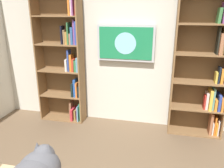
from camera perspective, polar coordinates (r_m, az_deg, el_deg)
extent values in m
cube|color=beige|center=(3.63, 4.07, 10.30)|extent=(4.52, 0.06, 2.70)
cube|color=brown|center=(3.46, 15.31, 4.18)|extent=(0.02, 0.28, 2.09)
cube|color=brown|center=(3.62, 21.31, 4.21)|extent=(0.79, 0.01, 2.09)
cube|color=brown|center=(3.86, 19.80, -11.33)|extent=(0.74, 0.27, 0.02)
cube|color=brown|center=(3.69, 20.48, -5.69)|extent=(0.74, 0.27, 0.02)
cube|color=brown|center=(3.55, 21.21, 0.46)|extent=(0.74, 0.27, 0.02)
cube|color=brown|center=(3.45, 21.99, 7.02)|extent=(0.74, 0.27, 0.02)
cube|color=brown|center=(3.41, 22.82, 13.86)|extent=(0.74, 0.27, 0.02)
cube|color=silver|center=(3.86, 25.29, -9.92)|extent=(0.02, 0.13, 0.24)
cube|color=orange|center=(3.86, 24.91, -10.23)|extent=(0.02, 0.13, 0.19)
cube|color=orange|center=(3.84, 24.61, -9.43)|extent=(0.02, 0.14, 0.30)
cube|color=silver|center=(3.87, 24.10, -10.11)|extent=(0.02, 0.15, 0.19)
cube|color=#A1603E|center=(3.82, 23.76, -9.01)|extent=(0.04, 0.16, 0.35)
cube|color=orange|center=(3.72, 25.97, -4.36)|extent=(0.04, 0.23, 0.20)
cube|color=#2F4297|center=(3.69, 25.42, -4.06)|extent=(0.04, 0.21, 0.24)
cube|color=orange|center=(3.68, 24.70, -4.66)|extent=(0.04, 0.18, 0.17)
cube|color=#66A59D|center=(3.67, 24.29, -3.34)|extent=(0.03, 0.16, 0.33)
cube|color=gold|center=(3.65, 23.62, -3.52)|extent=(0.04, 0.22, 0.31)
cube|color=silver|center=(3.67, 22.87, -3.77)|extent=(0.03, 0.17, 0.26)
cube|color=#B32B23|center=(3.64, 22.41, -4.20)|extent=(0.02, 0.12, 0.21)
cube|color=orange|center=(3.57, 26.09, 1.87)|extent=(0.04, 0.12, 0.21)
cube|color=black|center=(3.56, 25.46, 2.12)|extent=(0.03, 0.14, 0.24)
cube|color=gold|center=(3.56, 24.89, 1.58)|extent=(0.03, 0.12, 0.16)
cube|color=olive|center=(3.46, 26.37, 9.63)|extent=(0.02, 0.14, 0.35)
cube|color=#A16746|center=(3.46, 25.73, 9.19)|extent=(0.04, 0.24, 0.29)
cube|color=black|center=(3.46, 25.27, 9.98)|extent=(0.02, 0.16, 0.38)
cube|color=#75417A|center=(3.44, 26.46, 15.89)|extent=(0.03, 0.20, 0.27)
cube|color=#3F7840|center=(3.44, 25.59, 15.41)|extent=(0.05, 0.16, 0.20)
cube|color=brown|center=(3.67, -7.87, 6.38)|extent=(0.02, 0.28, 2.21)
cube|color=brown|center=(3.99, -17.97, 6.61)|extent=(0.02, 0.28, 2.21)
cube|color=brown|center=(3.94, -12.29, 6.92)|extent=(0.76, 0.01, 2.21)
cube|color=brown|center=(4.17, -12.06, -8.35)|extent=(0.72, 0.27, 0.02)
cube|color=brown|center=(4.00, -12.47, -2.72)|extent=(0.72, 0.27, 0.02)
cube|color=brown|center=(3.87, -12.90, 3.35)|extent=(0.72, 0.27, 0.02)
cube|color=brown|center=(3.78, -13.37, 9.77)|extent=(0.72, 0.27, 0.02)
cube|color=brown|center=(3.75, -13.87, 16.39)|extent=(0.72, 0.27, 0.02)
cube|color=#2B7446|center=(3.96, -7.81, -6.82)|extent=(0.03, 0.16, 0.33)
cube|color=#5C96AD|center=(3.98, -8.23, -7.09)|extent=(0.02, 0.22, 0.28)
cube|color=#85477B|center=(4.01, -8.51, -7.20)|extent=(0.03, 0.15, 0.24)
cube|color=olive|center=(4.03, -9.07, -7.55)|extent=(0.03, 0.17, 0.18)
cube|color=#BD2C36|center=(4.04, -9.72, -7.33)|extent=(0.04, 0.24, 0.21)
cube|color=#8F6042|center=(4.05, -10.28, -6.40)|extent=(0.05, 0.14, 0.32)
cube|color=#1D292B|center=(3.82, -8.09, -1.78)|extent=(0.03, 0.17, 0.19)
cube|color=orange|center=(3.83, -8.56, -1.24)|extent=(0.03, 0.22, 0.25)
cube|color=#224D9F|center=(3.83, -9.17, -0.91)|extent=(0.04, 0.16, 0.30)
cube|color=black|center=(3.87, -9.72, -1.31)|extent=(0.04, 0.18, 0.23)
cube|color=#618FA7|center=(3.70, -8.41, 4.98)|extent=(0.03, 0.20, 0.23)
cube|color=#2E7541|center=(3.74, -8.92, 4.69)|extent=(0.03, 0.20, 0.18)
cube|color=#B03621|center=(3.73, -9.57, 4.82)|extent=(0.05, 0.17, 0.21)
cube|color=orange|center=(3.74, -10.21, 5.35)|extent=(0.03, 0.13, 0.27)
cube|color=#314792|center=(3.74, -10.82, 5.91)|extent=(0.03, 0.13, 0.35)
cube|color=beige|center=(3.79, -11.16, 4.85)|extent=(0.03, 0.19, 0.20)
cube|color=#2F449E|center=(3.62, -8.75, 12.68)|extent=(0.04, 0.19, 0.35)
cube|color=#7F488B|center=(3.65, -9.24, 12.87)|extent=(0.02, 0.17, 0.38)
cube|color=#2E5588|center=(3.65, -9.85, 11.97)|extent=(0.04, 0.15, 0.27)
cube|color=#97674E|center=(3.68, -10.27, 11.23)|extent=(0.03, 0.15, 0.17)
cube|color=#316E3D|center=(3.67, -10.85, 12.51)|extent=(0.02, 0.15, 0.34)
cube|color=#A57736|center=(3.69, -11.34, 11.38)|extent=(0.04, 0.12, 0.19)
cube|color=#8C6B4A|center=(3.72, -11.72, 11.64)|extent=(0.02, 0.16, 0.22)
cube|color=black|center=(3.71, -12.42, 12.05)|extent=(0.03, 0.12, 0.28)
cube|color=#B52D28|center=(3.61, -8.98, 19.57)|extent=(0.04, 0.13, 0.35)
cube|color=#81477E|center=(3.62, -9.52, 19.51)|extent=(0.02, 0.23, 0.35)
cube|color=silver|center=(3.64, -10.05, 19.57)|extent=(0.04, 0.12, 0.36)
cube|color=orange|center=(3.66, -10.55, 18.94)|extent=(0.03, 0.16, 0.28)
cube|color=#B7B7BC|center=(3.55, 3.51, 10.33)|extent=(0.90, 0.06, 0.56)
cube|color=#1E7F4C|center=(3.52, 3.41, 10.25)|extent=(0.83, 0.01, 0.49)
cylinder|color=#8CCCEA|center=(3.51, 3.40, 10.24)|extent=(0.33, 0.00, 0.33)
sphere|color=#4C4C51|center=(1.52, -16.92, -16.99)|extent=(0.14, 0.14, 0.14)
cone|color=#4C4C51|center=(1.47, -15.78, -15.64)|extent=(0.06, 0.06, 0.08)
cone|color=#4C4C51|center=(1.51, -18.41, -15.06)|extent=(0.06, 0.06, 0.08)
cone|color=beige|center=(1.47, -15.87, -15.92)|extent=(0.03, 0.03, 0.05)
cone|color=beige|center=(1.51, -18.51, -15.34)|extent=(0.03, 0.03, 0.05)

